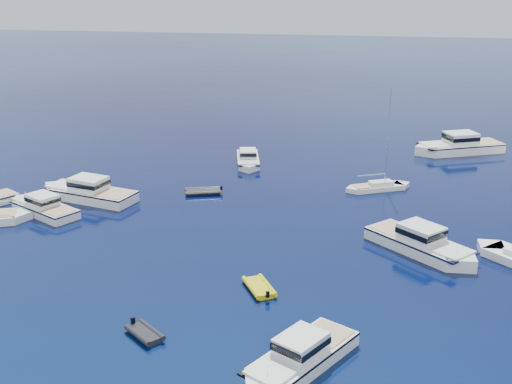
# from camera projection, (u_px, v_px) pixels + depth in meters

# --- Properties ---
(ground) EXTENTS (400.00, 400.00, 0.00)m
(ground) POSITION_uv_depth(u_px,v_px,m) (175.00, 345.00, 41.55)
(ground) COLOR #08224D
(ground) RESTS_ON ground
(motor_cruiser_near) EXTENTS (7.40, 9.89, 2.55)m
(motor_cruiser_near) POSITION_uv_depth(u_px,v_px,m) (298.00, 367.00, 39.32)
(motor_cruiser_near) COLOR silver
(motor_cruiser_near) RESTS_ON ground
(motor_cruiser_right) EXTENTS (10.48, 10.03, 2.92)m
(motor_cruiser_right) POSITION_uv_depth(u_px,v_px,m) (422.00, 252.00, 55.15)
(motor_cruiser_right) COLOR silver
(motor_cruiser_right) RESTS_ON ground
(motor_cruiser_centre) EXTENTS (11.83, 6.20, 2.97)m
(motor_cruiser_centre) POSITION_uv_depth(u_px,v_px,m) (88.00, 199.00, 67.71)
(motor_cruiser_centre) COLOR white
(motor_cruiser_centre) RESTS_ON ground
(motor_cruiser_far_l) EXTENTS (9.43, 7.02, 2.42)m
(motor_cruiser_far_l) POSITION_uv_depth(u_px,v_px,m) (43.00, 213.00, 63.88)
(motor_cruiser_far_l) COLOR silver
(motor_cruiser_far_l) RESTS_ON ground
(motor_cruiser_distant) EXTENTS (12.98, 8.69, 3.29)m
(motor_cruiser_distant) POSITION_uv_depth(u_px,v_px,m) (458.00, 152.00, 84.64)
(motor_cruiser_distant) COLOR white
(motor_cruiser_distant) RESTS_ON ground
(motor_cruiser_horizon) EXTENTS (4.34, 8.72, 2.19)m
(motor_cruiser_horizon) POSITION_uv_depth(u_px,v_px,m) (248.00, 164.00, 79.69)
(motor_cruiser_horizon) COLOR white
(motor_cruiser_horizon) RESTS_ON ground
(sailboat_centre) EXTENTS (7.80, 5.25, 11.34)m
(sailboat_centre) POSITION_uv_depth(u_px,v_px,m) (378.00, 190.00, 70.54)
(sailboat_centre) COLOR white
(sailboat_centre) RESTS_ON ground
(tender_yellow) EXTENTS (3.44, 4.05, 0.95)m
(tender_yellow) POSITION_uv_depth(u_px,v_px,m) (259.00, 290.00, 48.66)
(tender_yellow) COLOR #CDC10C
(tender_yellow) RESTS_ON ground
(tender_grey_near) EXTENTS (3.34, 3.19, 0.95)m
(tender_grey_near) POSITION_uv_depth(u_px,v_px,m) (145.00, 336.00, 42.54)
(tender_grey_near) COLOR black
(tender_grey_near) RESTS_ON ground
(tender_grey_far) EXTENTS (4.34, 3.21, 0.95)m
(tender_grey_far) POSITION_uv_depth(u_px,v_px,m) (203.00, 193.00, 69.34)
(tender_grey_far) COLOR black
(tender_grey_far) RESTS_ON ground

